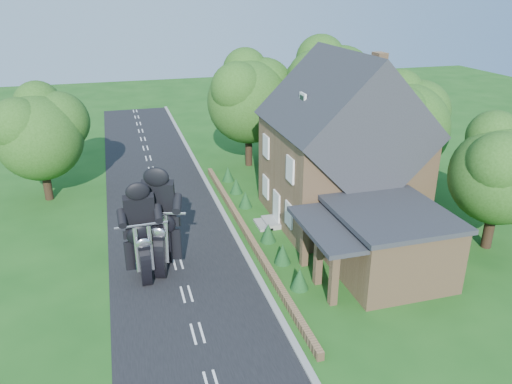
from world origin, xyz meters
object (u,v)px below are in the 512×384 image
object	(u,v)px
annex	(385,241)
motorcycle_follow	(145,264)
house	(341,151)
garden_wall	(247,233)
motorcycle_lead	(163,256)

from	to	relation	value
annex	motorcycle_follow	world-z (taller)	annex
house	motorcycle_follow	distance (m)	13.35
house	annex	size ratio (longest dim) A/B	1.45
garden_wall	motorcycle_follow	world-z (taller)	motorcycle_follow
garden_wall	motorcycle_lead	distance (m)	5.67
motorcycle_lead	motorcycle_follow	bearing A→B (deg)	43.83
house	annex	xyz separation A→B (m)	(-0.62, -6.80, -2.58)
house	annex	distance (m)	7.30
house	motorcycle_follow	bearing A→B (deg)	-161.87
garden_wall	annex	world-z (taller)	annex
motorcycle_lead	motorcycle_follow	size ratio (longest dim) A/B	1.09
house	motorcycle_lead	distance (m)	12.28
annex	motorcycle_lead	world-z (taller)	annex
garden_wall	house	bearing A→B (deg)	9.17
motorcycle_lead	motorcycle_follow	xyz separation A→B (m)	(-0.98, -0.50, -0.07)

